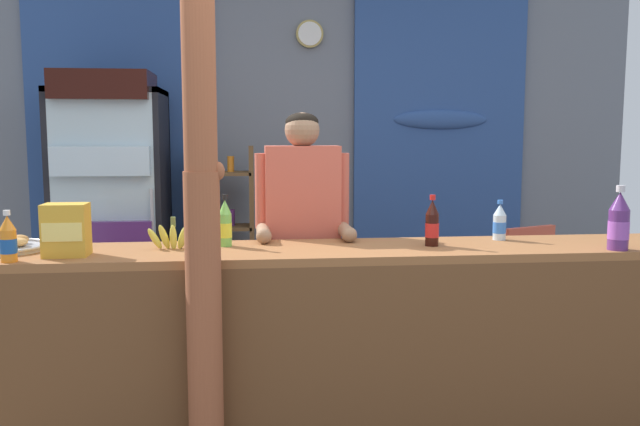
{
  "coord_description": "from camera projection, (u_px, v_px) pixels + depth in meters",
  "views": [
    {
      "loc": [
        -0.44,
        -2.74,
        1.47
      ],
      "look_at": [
        -0.07,
        0.66,
        1.06
      ],
      "focal_mm": 37.07,
      "sensor_mm": 36.0,
      "label": 1
    }
  ],
  "objects": [
    {
      "name": "back_wall_curtained",
      "position": [
        300.0,
        139.0,
        5.4
      ],
      "size": [
        5.48,
        0.22,
        2.78
      ],
      "color": "slate",
      "rests_on": "ground"
    },
    {
      "name": "soda_bottle_grape_soda",
      "position": [
        619.0,
        223.0,
        3.16
      ],
      "size": [
        0.1,
        0.1,
        0.31
      ],
      "color": "#56286B",
      "rests_on": "stall_counter"
    },
    {
      "name": "shopkeeper",
      "position": [
        303.0,
        220.0,
        3.63
      ],
      "size": [
        0.52,
        0.42,
        1.58
      ],
      "color": "#28282D",
      "rests_on": "ground"
    },
    {
      "name": "pastry_tray",
      "position": [
        3.0,
        246.0,
        3.16
      ],
      "size": [
        0.41,
        0.41,
        0.07
      ],
      "color": "#BCBCC1",
      "rests_on": "stall_counter"
    },
    {
      "name": "stall_counter",
      "position": [
        356.0,
        322.0,
        3.18
      ],
      "size": [
        3.48,
        0.55,
        0.91
      ],
      "color": "#935B33",
      "rests_on": "ground"
    },
    {
      "name": "soda_bottle_water",
      "position": [
        500.0,
        223.0,
        3.47
      ],
      "size": [
        0.07,
        0.07,
        0.21
      ],
      "color": "silver",
      "rests_on": "stall_counter"
    },
    {
      "name": "banana_bunch",
      "position": [
        174.0,
        237.0,
        3.2
      ],
      "size": [
        0.26,
        0.06,
        0.16
      ],
      "color": "#DBCC42",
      "rests_on": "stall_counter"
    },
    {
      "name": "plastic_lawn_chair",
      "position": [
        515.0,
        278.0,
        4.5
      ],
      "size": [
        0.57,
        0.57,
        0.86
      ],
      "color": "#E5563D",
      "rests_on": "ground"
    },
    {
      "name": "timber_post",
      "position": [
        201.0,
        184.0,
        2.78
      ],
      "size": [
        0.18,
        0.15,
        2.62
      ],
      "color": "#995133",
      "rests_on": "ground"
    },
    {
      "name": "soda_bottle_lime_soda",
      "position": [
        225.0,
        224.0,
        3.27
      ],
      "size": [
        0.07,
        0.07,
        0.26
      ],
      "color": "#75C64C",
      "rests_on": "stall_counter"
    },
    {
      "name": "bottle_shelf_rack",
      "position": [
        223.0,
        233.0,
        5.05
      ],
      "size": [
        0.48,
        0.28,
        1.38
      ],
      "color": "brown",
      "rests_on": "ground"
    },
    {
      "name": "drink_fridge",
      "position": [
        111.0,
        192.0,
        4.79
      ],
      "size": [
        0.78,
        0.7,
        1.9
      ],
      "color": "black",
      "rests_on": "ground"
    },
    {
      "name": "snack_box_choco_powder",
      "position": [
        66.0,
        230.0,
        3.0
      ],
      "size": [
        0.19,
        0.14,
        0.24
      ],
      "color": "gold",
      "rests_on": "stall_counter"
    },
    {
      "name": "soda_bottle_orange_soda",
      "position": [
        8.0,
        240.0,
        2.86
      ],
      "size": [
        0.07,
        0.07,
        0.23
      ],
      "color": "orange",
      "rests_on": "stall_counter"
    },
    {
      "name": "ground_plane",
      "position": [
        325.0,
        380.0,
        3.96
      ],
      "size": [
        7.32,
        7.32,
        0.0
      ],
      "primitive_type": "plane",
      "color": "#665B51"
    },
    {
      "name": "soda_bottle_cola",
      "position": [
        432.0,
        224.0,
        3.28
      ],
      "size": [
        0.07,
        0.07,
        0.26
      ],
      "color": "black",
      "rests_on": "stall_counter"
    }
  ]
}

